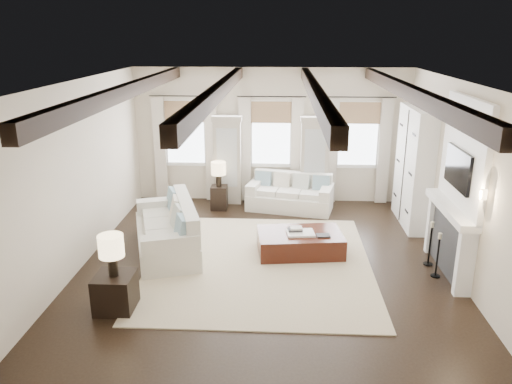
# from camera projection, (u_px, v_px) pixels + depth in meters

# --- Properties ---
(ground) EXTENTS (7.50, 7.50, 0.00)m
(ground) POSITION_uv_depth(u_px,v_px,m) (265.00, 267.00, 8.82)
(ground) COLOR black
(ground) RESTS_ON ground
(room_shell) EXTENTS (6.54, 7.54, 3.22)m
(room_shell) POSITION_uv_depth(u_px,v_px,m) (309.00, 152.00, 9.05)
(room_shell) COLOR beige
(room_shell) RESTS_ON ground
(area_rug) EXTENTS (3.94, 4.34, 0.02)m
(area_rug) POSITION_uv_depth(u_px,v_px,m) (260.00, 263.00, 8.96)
(area_rug) COLOR #C5B595
(area_rug) RESTS_ON ground
(sofa_back) EXTENTS (2.08, 1.27, 0.83)m
(sofa_back) POSITION_uv_depth(u_px,v_px,m) (290.00, 195.00, 11.65)
(sofa_back) COLOR silver
(sofa_back) RESTS_ON ground
(sofa_left) EXTENTS (1.66, 2.47, 0.97)m
(sofa_left) POSITION_uv_depth(u_px,v_px,m) (170.00, 232.00, 9.37)
(sofa_left) COLOR silver
(sofa_left) RESTS_ON ground
(ottoman) EXTENTS (1.65, 1.15, 0.41)m
(ottoman) POSITION_uv_depth(u_px,v_px,m) (300.00, 243.00, 9.32)
(ottoman) COLOR black
(ottoman) RESTS_ON ground
(tray) EXTENTS (0.54, 0.44, 0.04)m
(tray) POSITION_uv_depth(u_px,v_px,m) (300.00, 233.00, 9.20)
(tray) COLOR white
(tray) RESTS_ON ottoman
(book_lower) EXTENTS (0.28, 0.23, 0.04)m
(book_lower) POSITION_uv_depth(u_px,v_px,m) (295.00, 229.00, 9.27)
(book_lower) COLOR #262628
(book_lower) RESTS_ON tray
(book_upper) EXTENTS (0.24, 0.20, 0.03)m
(book_upper) POSITION_uv_depth(u_px,v_px,m) (296.00, 228.00, 9.24)
(book_upper) COLOR beige
(book_upper) RESTS_ON book_lower
(book_loose) EXTENTS (0.26, 0.21, 0.03)m
(book_loose) POSITION_uv_depth(u_px,v_px,m) (323.00, 236.00, 9.10)
(book_loose) COLOR #262628
(book_loose) RESTS_ON ottoman
(side_table_front) EXTENTS (0.56, 0.56, 0.56)m
(side_table_front) POSITION_uv_depth(u_px,v_px,m) (115.00, 292.00, 7.40)
(side_table_front) COLOR black
(side_table_front) RESTS_ON ground
(lamp_front) EXTENTS (0.37, 0.37, 0.63)m
(lamp_front) POSITION_uv_depth(u_px,v_px,m) (111.00, 248.00, 7.18)
(lamp_front) COLOR black
(lamp_front) RESTS_ON side_table_front
(side_table_back) EXTENTS (0.37, 0.37, 0.56)m
(side_table_back) POSITION_uv_depth(u_px,v_px,m) (219.00, 197.00, 11.65)
(side_table_back) COLOR black
(side_table_back) RESTS_ON ground
(lamp_back) EXTENTS (0.33, 0.33, 0.58)m
(lamp_back) POSITION_uv_depth(u_px,v_px,m) (219.00, 170.00, 11.44)
(lamp_back) COLOR black
(lamp_back) RESTS_ON side_table_back
(candlestick_near) EXTENTS (0.16, 0.16, 0.79)m
(candlestick_near) POSITION_uv_depth(u_px,v_px,m) (437.00, 259.00, 8.39)
(candlestick_near) COLOR black
(candlestick_near) RESTS_ON ground
(candlestick_far) EXTENTS (0.17, 0.17, 0.82)m
(candlestick_far) POSITION_uv_depth(u_px,v_px,m) (430.00, 247.00, 8.82)
(candlestick_far) COLOR black
(candlestick_far) RESTS_ON ground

